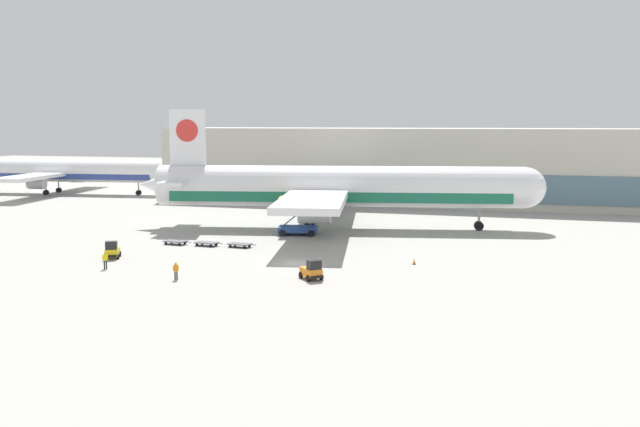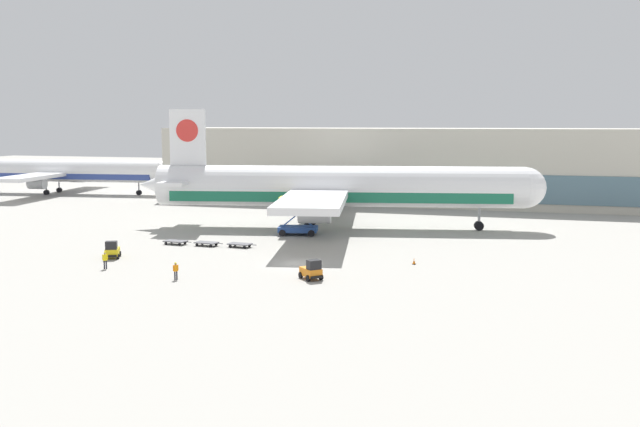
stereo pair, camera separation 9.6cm
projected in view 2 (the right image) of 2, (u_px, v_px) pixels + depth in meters
ground_plane at (295, 264)px, 76.87m from camera, size 400.00×400.00×0.00m
terminal_building at (398, 165)px, 135.23m from camera, size 90.00×18.20×14.00m
airplane_main at (334, 188)px, 101.43m from camera, size 57.49×48.63×17.00m
airplane_distant at (64, 172)px, 150.60m from camera, size 46.84×39.31×13.74m
scissor_lift_loader at (298, 220)px, 96.26m from camera, size 5.69×4.24×5.14m
baggage_tug_foreground at (312, 271)px, 69.11m from camera, size 2.72×2.74×2.00m
baggage_tug_mid at (112, 250)px, 79.87m from camera, size 2.41×2.80×2.00m
baggage_dolly_lead at (176, 241)px, 88.86m from camera, size 3.76×1.76×0.48m
baggage_dolly_second at (207, 243)px, 87.81m from camera, size 3.76×1.76×0.48m
baggage_dolly_third at (240, 244)px, 86.85m from camera, size 3.76×1.76×0.48m
ground_crew_near at (176, 269)px, 68.95m from camera, size 0.40×0.46×1.73m
ground_crew_far at (105, 259)px, 73.98m from camera, size 0.47×0.39×1.84m
traffic_cone_near at (414, 261)px, 76.53m from camera, size 0.40×0.40×0.68m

